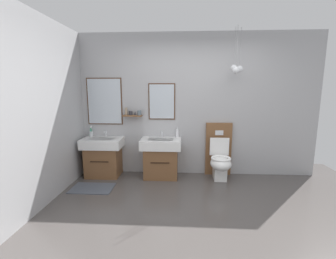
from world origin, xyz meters
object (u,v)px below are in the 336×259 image
vanity_sink_left (103,156)px  toilet (219,158)px  toothbrush_cup (91,133)px  soap_dispenser (177,133)px  vanity_sink_right (161,157)px

vanity_sink_left → toilet: 2.17m
toilet → toothbrush_cup: (-2.45, 0.16, 0.40)m
toilet → soap_dispenser: size_ratio=5.41×
toilet → toothbrush_cup: size_ratio=4.96×
vanity_sink_left → soap_dispenser: bearing=7.8°
vanity_sink_left → toothbrush_cup: 0.52m
toilet → soap_dispenser: (-0.78, 0.17, 0.42)m
soap_dispenser → toilet: bearing=-12.3°
toothbrush_cup → soap_dispenser: (1.67, 0.01, 0.02)m
vanity_sink_right → toothbrush_cup: (-1.37, 0.18, 0.39)m
toilet → soap_dispenser: 0.90m
toilet → vanity_sink_right: bearing=-179.0°
toothbrush_cup → toilet: bearing=-3.8°
toilet → soap_dispenser: toilet is taller
vanity_sink_right → toilet: (1.08, 0.02, -0.01)m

